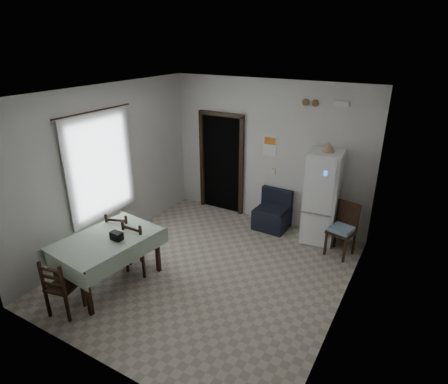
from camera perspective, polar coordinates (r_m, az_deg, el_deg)
ground at (r=6.38m, az=-2.28°, el=-11.94°), size 4.50×4.50×0.00m
ceiling at (r=5.30m, az=-2.78°, el=14.81°), size 4.20×4.50×0.02m
wall_back at (r=7.57m, az=6.64°, el=5.84°), size 4.20×0.02×2.90m
wall_front at (r=4.18m, az=-19.44°, el=-10.16°), size 4.20×0.02×2.90m
wall_left at (r=6.97m, az=-17.31°, el=3.46°), size 0.02×4.50×2.90m
wall_right at (r=4.98m, az=18.45°, el=-4.45°), size 0.02×4.50×2.90m
doorway at (r=8.30m, az=0.42°, el=4.71°), size 1.06×0.52×2.22m
window_recess at (r=6.85m, az=-18.90°, el=3.81°), size 0.10×1.20×1.60m
curtain at (r=6.77m, az=-18.27°, el=3.68°), size 0.02×1.45×1.85m
curtain_rod at (r=6.53m, az=-19.24°, el=11.55°), size 0.02×1.60×0.02m
calendar at (r=7.49m, az=7.02°, el=7.01°), size 0.28×0.02×0.40m
calendar_image at (r=7.46m, az=7.03°, el=7.74°), size 0.24×0.01×0.14m
light_switch at (r=7.61m, az=7.52°, el=3.13°), size 0.08×0.02×0.12m
vent_left at (r=7.08m, az=12.32°, el=13.22°), size 0.12×0.03×0.12m
vent_right at (r=7.03m, az=13.75°, el=13.03°), size 0.12×0.03×0.12m
emergency_light at (r=6.88m, az=17.53°, el=12.70°), size 0.25×0.07×0.09m
fridge at (r=7.10m, az=14.69°, el=-0.86°), size 0.63×0.63×1.75m
tan_cone at (r=6.79m, az=15.65°, el=6.66°), size 0.22×0.22×0.18m
navy_seat at (r=7.57m, az=7.35°, el=-2.81°), size 0.66×0.64×0.78m
corner_chair at (r=6.88m, az=17.46°, el=-5.62°), size 0.50×0.50×0.96m
dining_table at (r=6.19m, az=-17.13°, el=-9.91°), size 1.17×1.63×0.79m
black_bag at (r=5.87m, az=-16.05°, el=-6.45°), size 0.19×0.12×0.12m
dining_chair_far_left at (r=6.69m, az=-15.18°, el=-6.35°), size 0.52×0.52×0.93m
dining_chair_far_right at (r=6.32m, az=-12.58°, el=-7.84°), size 0.42×0.42×0.94m
dining_chair_near_head at (r=5.76m, az=-23.32°, el=-12.91°), size 0.45×0.45×0.89m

